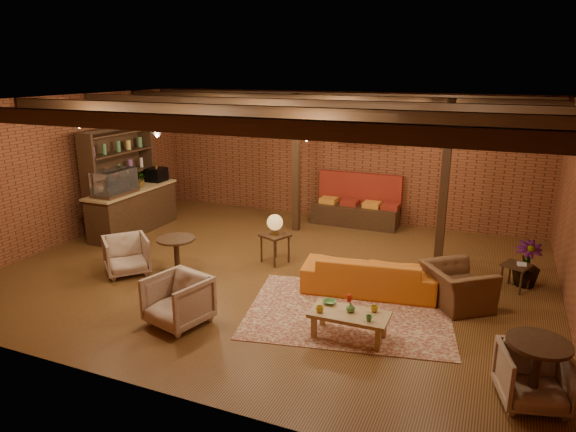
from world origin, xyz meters
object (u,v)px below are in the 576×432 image
at_px(sofa, 369,274).
at_px(armchair_far, 534,375).
at_px(round_table_left, 177,250).
at_px(round_table_right, 536,363).
at_px(side_table_book, 517,266).
at_px(armchair_b, 178,298).
at_px(armchair_right, 458,280).
at_px(plant_tall, 533,219).
at_px(armchair_a, 126,253).
at_px(side_table_lamp, 275,226).
at_px(coffee_table, 349,315).

distance_m(sofa, armchair_far, 3.41).
distance_m(round_table_left, round_table_right, 6.23).
bearing_deg(side_table_book, armchair_b, -144.62).
relative_size(armchair_right, plant_tall, 0.42).
xyz_separation_m(round_table_left, armchair_a, (-0.94, -0.28, -0.10)).
bearing_deg(sofa, armchair_far, 128.83).
bearing_deg(round_table_right, side_table_lamp, 146.91).
bearing_deg(side_table_book, sofa, -155.12).
relative_size(armchair_a, armchair_far, 1.06).
height_order(armchair_right, plant_tall, plant_tall).
relative_size(armchair_b, side_table_book, 1.51).
relative_size(sofa, armchair_b, 2.70).
bearing_deg(round_table_left, armchair_far, -15.13).
bearing_deg(round_table_right, sofa, 136.92).
bearing_deg(plant_tall, side_table_book, -124.17).
distance_m(armchair_right, armchair_far, 2.56).
height_order(coffee_table, round_table_left, round_table_left).
xyz_separation_m(sofa, plant_tall, (2.51, 1.33, 0.91)).
bearing_deg(sofa, side_table_lamp, -25.75).
bearing_deg(plant_tall, round_table_right, -90.00).
bearing_deg(side_table_book, armchair_far, -87.16).
relative_size(round_table_left, armchair_far, 0.98).
relative_size(side_table_book, round_table_right, 0.68).
bearing_deg(side_table_book, plant_tall, 55.83).
xyz_separation_m(armchair_a, plant_tall, (6.94, 2.30, 0.85)).
distance_m(sofa, plant_tall, 2.99).
height_order(coffee_table, side_table_lamp, side_table_lamp).
xyz_separation_m(armchair_b, round_table_right, (4.89, -0.08, 0.13)).
distance_m(sofa, armchair_right, 1.46).
distance_m(coffee_table, round_table_left, 3.74).
bearing_deg(armchair_a, side_table_book, -31.50).
bearing_deg(side_table_book, round_table_left, -163.13).
xyz_separation_m(armchair_b, side_table_book, (4.72, 3.35, 0.02)).
distance_m(round_table_left, armchair_right, 4.99).
distance_m(round_table_left, armchair_a, 0.99).
relative_size(side_table_lamp, armchair_a, 1.26).
height_order(sofa, armchair_far, armchair_far).
height_order(round_table_left, side_table_book, round_table_left).
height_order(round_table_left, armchair_b, armchair_b).
height_order(armchair_b, armchair_right, armchair_right).
bearing_deg(armchair_b, armchair_a, 162.60).
distance_m(sofa, side_table_book, 2.59).
relative_size(armchair_a, armchair_b, 0.94).
bearing_deg(armchair_a, round_table_right, -59.64).
height_order(side_table_lamp, armchair_far, side_table_lamp).
height_order(side_table_lamp, round_table_left, side_table_lamp).
distance_m(armchair_right, side_table_book, 1.39).
distance_m(coffee_table, armchair_b, 2.57).
bearing_deg(plant_tall, sofa, -152.02).
relative_size(round_table_left, round_table_right, 0.89).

